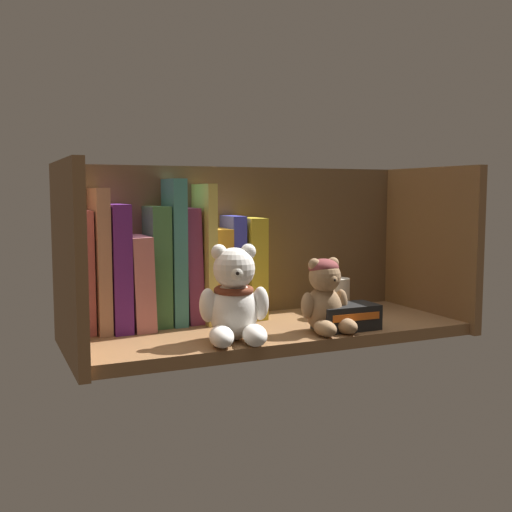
# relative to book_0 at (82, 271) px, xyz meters

# --- Properties ---
(shelf_board) EXTENTS (0.65, 0.25, 0.02)m
(shelf_board) POSITION_rel_book_0_xyz_m (0.30, -0.10, -0.11)
(shelf_board) COLOR brown
(shelf_board) RESTS_ON ground
(shelf_back_panel) EXTENTS (0.67, 0.01, 0.29)m
(shelf_back_panel) POSITION_rel_book_0_xyz_m (0.30, 0.03, 0.03)
(shelf_back_panel) COLOR brown
(shelf_back_panel) RESTS_ON ground
(shelf_side_panel_left) EXTENTS (0.02, 0.27, 0.29)m
(shelf_side_panel_left) POSITION_rel_book_0_xyz_m (-0.03, -0.10, 0.03)
(shelf_side_panel_left) COLOR brown
(shelf_side_panel_left) RESTS_ON ground
(shelf_side_panel_right) EXTENTS (0.02, 0.27, 0.29)m
(shelf_side_panel_right) POSITION_rel_book_0_xyz_m (0.63, -0.10, 0.03)
(shelf_side_panel_right) COLOR brown
(shelf_side_panel_right) RESTS_ON ground
(book_0) EXTENTS (0.02, 0.11, 0.20)m
(book_0) POSITION_rel_book_0_xyz_m (0.00, 0.00, 0.00)
(book_0) COLOR #A44E4E
(book_0) RESTS_ON shelf_board
(book_1) EXTENTS (0.02, 0.14, 0.23)m
(book_1) POSITION_rel_book_0_xyz_m (0.02, 0.00, 0.02)
(book_1) COLOR #966A51
(book_1) RESTS_ON shelf_board
(book_2) EXTENTS (0.03, 0.14, 0.21)m
(book_2) POSITION_rel_book_0_xyz_m (0.05, 0.00, 0.00)
(book_2) COLOR #511C6A
(book_2) RESTS_ON shelf_board
(book_3) EXTENTS (0.04, 0.14, 0.16)m
(book_3) POSITION_rel_book_0_xyz_m (0.09, 0.00, -0.02)
(book_3) COLOR #B36969
(book_3) RESTS_ON shelf_board
(book_4) EXTENTS (0.03, 0.10, 0.20)m
(book_4) POSITION_rel_book_0_xyz_m (0.12, 0.00, 0.00)
(book_4) COLOR #3C6F3B
(book_4) RESTS_ON shelf_board
(book_5) EXTENTS (0.02, 0.11, 0.25)m
(book_5) POSITION_rel_book_0_xyz_m (0.15, 0.00, 0.03)
(book_5) COLOR #397D75
(book_5) RESTS_ON shelf_board
(book_6) EXTENTS (0.03, 0.09, 0.20)m
(book_6) POSITION_rel_book_0_xyz_m (0.18, 0.00, 0.00)
(book_6) COLOR #732B4D
(book_6) RESTS_ON shelf_board
(book_7) EXTENTS (0.02, 0.13, 0.24)m
(book_7) POSITION_rel_book_0_xyz_m (0.20, 0.00, 0.02)
(book_7) COLOR gold
(book_7) RESTS_ON shelf_board
(book_8) EXTENTS (0.03, 0.11, 0.16)m
(book_8) POSITION_rel_book_0_xyz_m (0.23, 0.00, -0.02)
(book_8) COLOR orange
(book_8) RESTS_ON shelf_board
(book_9) EXTENTS (0.03, 0.09, 0.18)m
(book_9) POSITION_rel_book_0_xyz_m (0.26, 0.00, -0.01)
(book_9) COLOR #363BB4
(book_9) RESTS_ON shelf_board
(book_10) EXTENTS (0.03, 0.11, 0.18)m
(book_10) POSITION_rel_book_0_xyz_m (0.29, 0.00, -0.01)
(book_10) COLOR gold
(book_10) RESTS_ON shelf_board
(teddy_bear_larger) EXTENTS (0.11, 0.12, 0.15)m
(teddy_bear_larger) POSITION_rel_book_0_xyz_m (0.20, -0.17, -0.04)
(teddy_bear_larger) COLOR white
(teddy_bear_larger) RESTS_ON shelf_board
(teddy_bear_smaller) EXTENTS (0.09, 0.09, 0.12)m
(teddy_bear_smaller) POSITION_rel_book_0_xyz_m (0.36, -0.17, -0.04)
(teddy_bear_smaller) COLOR #93704C
(teddy_bear_smaller) RESTS_ON shelf_board
(pillar_candle) EXTENTS (0.05, 0.05, 0.07)m
(pillar_candle) POSITION_rel_book_0_xyz_m (0.44, -0.07, -0.06)
(pillar_candle) COLOR silver
(pillar_candle) RESTS_ON shelf_board
(small_product_box) EXTENTS (0.10, 0.06, 0.04)m
(small_product_box) POSITION_rel_book_0_xyz_m (0.40, -0.17, -0.08)
(small_product_box) COLOR black
(small_product_box) RESTS_ON shelf_board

